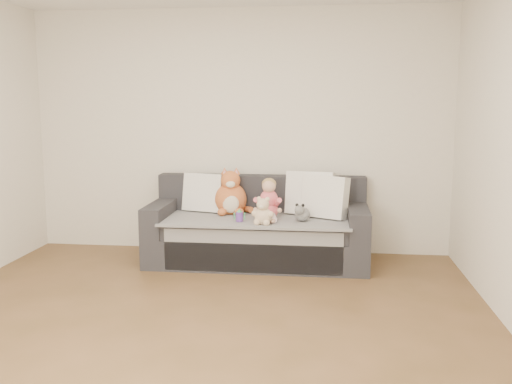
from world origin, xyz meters
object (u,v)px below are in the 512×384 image
teddy_bear (263,213)px  plush_cat (231,196)px  sippy_cup (239,215)px  sofa (258,232)px  toddler (269,201)px

teddy_bear → plush_cat: bearing=138.3°
sippy_cup → plush_cat: bearing=110.6°
teddy_bear → sippy_cup: size_ratio=2.18×
teddy_bear → sofa: bearing=112.5°
teddy_bear → toddler: bearing=94.8°
toddler → teddy_bear: 0.30m
toddler → teddy_bear: size_ratio=1.50×
plush_cat → teddy_bear: 0.62m
plush_cat → sippy_cup: (0.15, -0.39, -0.12)m
sofa → sippy_cup: (-0.15, -0.30, 0.23)m
sofa → sippy_cup: bearing=-116.3°
toddler → teddy_bear: (-0.03, -0.30, -0.06)m
teddy_bear → sippy_cup: 0.26m
plush_cat → sippy_cup: 0.43m
sofa → plush_cat: 0.46m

